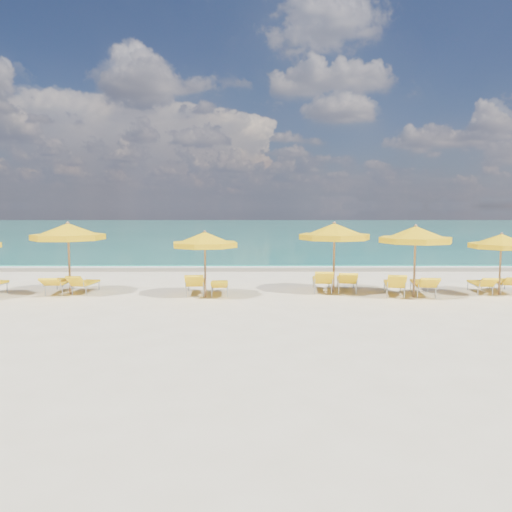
{
  "coord_description": "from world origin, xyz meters",
  "views": [
    {
      "loc": [
        -0.08,
        -16.84,
        3.04
      ],
      "look_at": [
        0.0,
        1.5,
        1.2
      ],
      "focal_mm": 35.0,
      "sensor_mm": 36.0,
      "label": 1
    }
  ],
  "objects": [
    {
      "name": "lounger_6_right",
      "position": [
        8.77,
        0.59,
        0.21
      ],
      "size": [
        0.81,
        1.85,
        0.69
      ],
      "rotation": [
        0.0,
        0.0,
        -0.13
      ],
      "color": "#A5A8AD",
      "rests_on": "ground"
    },
    {
      "name": "umbrella_5",
      "position": [
        5.27,
        -0.39,
        2.08
      ],
      "size": [
        2.51,
        2.51,
        2.44
      ],
      "rotation": [
        0.0,
        0.0,
        -0.04
      ],
      "color": "#9E744F",
      "rests_on": "ground"
    },
    {
      "name": "lounger_5_right",
      "position": [
        5.71,
        -0.04,
        0.24
      ],
      "size": [
        0.89,
        2.04,
        0.79
      ],
      "rotation": [
        0.0,
        0.0,
        -0.13
      ],
      "color": "#A5A8AD",
      "rests_on": "ground"
    },
    {
      "name": "wet_sand_band",
      "position": [
        0.0,
        7.4,
        0.0
      ],
      "size": [
        120.0,
        2.6,
        0.01
      ],
      "primitive_type": "cube",
      "color": "tan",
      "rests_on": "ground"
    },
    {
      "name": "lounger_3_right",
      "position": [
        -1.26,
        0.1,
        0.21
      ],
      "size": [
        0.68,
        1.83,
        0.64
      ],
      "rotation": [
        0.0,
        0.0,
        0.06
      ],
      "color": "#A5A8AD",
      "rests_on": "ground"
    },
    {
      "name": "ground_plane",
      "position": [
        0.0,
        0.0,
        0.0
      ],
      "size": [
        120.0,
        120.0,
        0.0
      ],
      "primitive_type": "plane",
      "color": "beige"
    },
    {
      "name": "lounger_2_left",
      "position": [
        -6.92,
        0.48,
        0.23
      ],
      "size": [
        0.76,
        1.99,
        0.71
      ],
      "rotation": [
        0.0,
        0.0,
        0.07
      ],
      "color": "#A5A8AD",
      "rests_on": "ground"
    },
    {
      "name": "whitecap_far",
      "position": [
        8.0,
        24.0,
        0.0
      ],
      "size": [
        18.0,
        0.3,
        0.05
      ],
      "primitive_type": "cube",
      "color": "white",
      "rests_on": "ground"
    },
    {
      "name": "lounger_6_left",
      "position": [
        7.87,
        0.4,
        0.2
      ],
      "size": [
        0.69,
        1.67,
        0.68
      ],
      "rotation": [
        0.0,
        0.0,
        -0.1
      ],
      "color": "#A5A8AD",
      "rests_on": "ground"
    },
    {
      "name": "foam_line",
      "position": [
        0.0,
        8.2,
        0.0
      ],
      "size": [
        120.0,
        1.2,
        0.03
      ],
      "primitive_type": "cube",
      "color": "white",
      "rests_on": "ground"
    },
    {
      "name": "lounger_3_left",
      "position": [
        -2.1,
        0.23,
        0.24
      ],
      "size": [
        0.77,
        1.96,
        0.84
      ],
      "rotation": [
        0.0,
        0.0,
        0.07
      ],
      "color": "#A5A8AD",
      "rests_on": "ground"
    },
    {
      "name": "lounger_4_right",
      "position": [
        3.24,
        0.78,
        0.24
      ],
      "size": [
        0.91,
        2.07,
        0.83
      ],
      "rotation": [
        0.0,
        0.0,
        -0.13
      ],
      "color": "#A5A8AD",
      "rests_on": "ground"
    },
    {
      "name": "umbrella_4",
      "position": [
        2.73,
        0.52,
        2.13
      ],
      "size": [
        2.47,
        2.47,
        2.5
      ],
      "rotation": [
        0.0,
        0.0,
        0.0
      ],
      "color": "#9E744F",
      "rests_on": "ground"
    },
    {
      "name": "umbrella_6",
      "position": [
        8.35,
        0.04,
        1.83
      ],
      "size": [
        2.75,
        2.75,
        2.15
      ],
      "rotation": [
        0.0,
        0.0,
        0.38
      ],
      "color": "#9E744F",
      "rests_on": "ground"
    },
    {
      "name": "lounger_4_left",
      "position": [
        2.37,
        0.78,
        0.24
      ],
      "size": [
        0.79,
        1.98,
        0.87
      ],
      "rotation": [
        0.0,
        0.0,
        -0.07
      ],
      "color": "#A5A8AD",
      "rests_on": "ground"
    },
    {
      "name": "whitecap_near",
      "position": [
        -6.0,
        17.0,
        0.0
      ],
      "size": [
        14.0,
        0.36,
        0.05
      ],
      "primitive_type": "cube",
      "color": "white",
      "rests_on": "ground"
    },
    {
      "name": "umbrella_2",
      "position": [
        -6.46,
        0.27,
        2.14
      ],
      "size": [
        3.13,
        3.13,
        2.52
      ],
      "rotation": [
        0.0,
        0.0,
        0.31
      ],
      "color": "#9E744F",
      "rests_on": "ground"
    },
    {
      "name": "umbrella_3",
      "position": [
        -1.7,
        -0.35,
        1.91
      ],
      "size": [
        2.62,
        2.62,
        2.24
      ],
      "rotation": [
        0.0,
        0.0,
        -0.21
      ],
      "color": "#9E744F",
      "rests_on": "ground"
    },
    {
      "name": "ocean",
      "position": [
        0.0,
        48.0,
        0.0
      ],
      "size": [
        120.0,
        80.0,
        0.3
      ],
      "primitive_type": "cube",
      "color": "#136F5C",
      "rests_on": "ground"
    },
    {
      "name": "lounger_5_left",
      "position": [
        4.72,
        -0.03,
        0.23
      ],
      "size": [
        0.93,
        1.9,
        0.86
      ],
      "rotation": [
        0.0,
        0.0,
        -0.18
      ],
      "color": "#A5A8AD",
      "rests_on": "ground"
    },
    {
      "name": "lounger_2_right",
      "position": [
        -6.01,
        0.5,
        0.2
      ],
      "size": [
        0.7,
        1.68,
        0.74
      ],
      "rotation": [
        0.0,
        0.0,
        -0.1
      ],
      "color": "#A5A8AD",
      "rests_on": "ground"
    }
  ]
}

